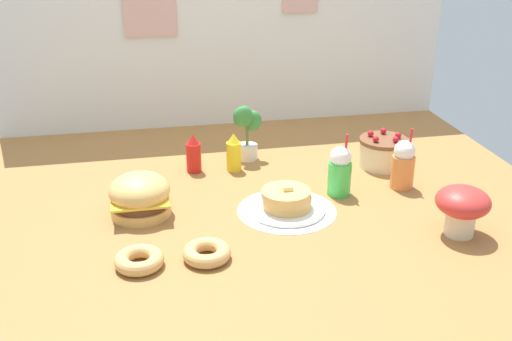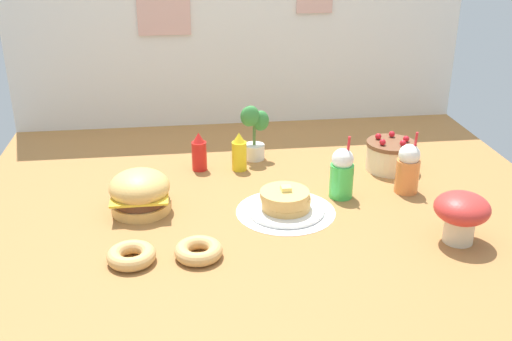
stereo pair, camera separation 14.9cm
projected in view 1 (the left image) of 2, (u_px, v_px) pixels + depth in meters
The scene contains 14 objects.
ground_plane at pixel (271, 216), 2.31m from camera, with size 2.32×2.16×0.02m, color #9E6B38.
back_wall at pixel (225, 31), 3.07m from camera, with size 2.32×0.04×0.97m.
doily_mat at pixel (287, 210), 2.32m from camera, with size 0.38×0.38×0.00m, color white.
burger at pixel (140, 196), 2.27m from camera, with size 0.23×0.23×0.16m.
pancake_stack at pixel (287, 201), 2.31m from camera, with size 0.29×0.29×0.10m.
layer_cake at pixel (383, 152), 2.70m from camera, with size 0.21×0.21×0.16m.
ketchup_bottle at pixel (194, 154), 2.64m from camera, with size 0.07×0.07×0.17m.
mustard_bottle at pixel (234, 153), 2.65m from camera, with size 0.07×0.07×0.17m.
cream_soda_cup at pixel (340, 171), 2.42m from camera, with size 0.09×0.09×0.26m.
orange_float_cup at pixel (403, 165), 2.48m from camera, with size 0.09×0.09×0.26m.
donut_pink_glaze at pixel (139, 260), 1.95m from camera, with size 0.16×0.16×0.05m.
donut_chocolate at pixel (207, 252), 2.00m from camera, with size 0.16×0.16×0.05m.
potted_plant at pixel (247, 130), 2.75m from camera, with size 0.13×0.10×0.26m.
mushroom_stool at pixel (462, 206), 2.11m from camera, with size 0.19×0.19×0.18m.
Camera 1 is at (-0.46, -1.99, 1.07)m, focal length 42.71 mm.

